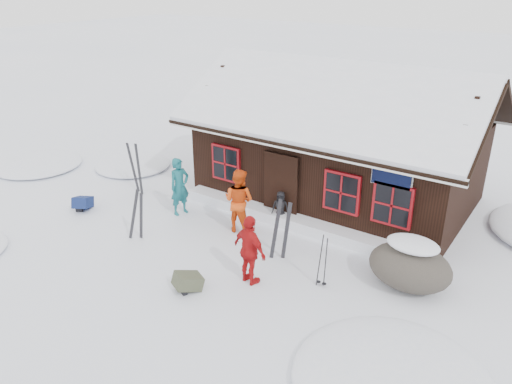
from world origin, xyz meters
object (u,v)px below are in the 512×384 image
(boulder, at_px, (410,266))
(skier_orange_right, at_px, (250,250))
(backpack_blue, at_px, (83,205))
(skier_orange_left, at_px, (239,201))
(ski_pair_left, at_px, (137,216))
(ski_poles, at_px, (323,262))
(skier_teal, at_px, (180,186))
(skier_crouched, at_px, (280,208))
(backpack_olive, at_px, (188,284))

(boulder, bearing_deg, skier_orange_right, -148.20)
(skier_orange_right, relative_size, backpack_blue, 2.83)
(skier_orange_left, height_order, backpack_blue, skier_orange_left)
(ski_pair_left, relative_size, ski_poles, 1.12)
(ski_poles, bearing_deg, skier_orange_left, 160.54)
(boulder, bearing_deg, backpack_blue, -170.44)
(skier_teal, xyz_separation_m, skier_orange_left, (2.11, 0.11, 0.04))
(skier_crouched, relative_size, ski_poles, 0.74)
(boulder, xyz_separation_m, ski_pair_left, (-6.83, -1.96, 0.16))
(ski_pair_left, bearing_deg, boulder, 9.84)
(boulder, height_order, ski_poles, ski_poles)
(backpack_blue, relative_size, backpack_olive, 1.02)
(skier_orange_right, distance_m, ski_poles, 1.69)
(boulder, height_order, backpack_blue, boulder)
(skier_orange_left, xyz_separation_m, ski_pair_left, (-1.95, -1.98, -0.20))
(boulder, distance_m, backpack_olive, 5.12)
(backpack_olive, bearing_deg, ski_pair_left, -175.25)
(ski_pair_left, bearing_deg, skier_orange_right, -5.88)
(skier_teal, height_order, boulder, skier_teal)
(skier_orange_left, distance_m, ski_pair_left, 2.78)
(skier_orange_left, height_order, backpack_olive, skier_orange_left)
(backpack_olive, bearing_deg, ski_poles, 63.86)
(ski_poles, height_order, backpack_olive, ski_poles)
(ski_pair_left, xyz_separation_m, ski_poles, (5.16, 0.84, -0.08))
(skier_orange_left, height_order, ski_poles, skier_orange_left)
(ski_pair_left, distance_m, backpack_olive, 2.97)
(skier_crouched, bearing_deg, boulder, -35.58)
(skier_orange_left, height_order, skier_crouched, skier_orange_left)
(skier_crouched, relative_size, backpack_blue, 1.65)
(skier_orange_left, distance_m, backpack_blue, 5.10)
(boulder, xyz_separation_m, backpack_blue, (-9.66, -1.63, -0.40))
(skier_orange_left, bearing_deg, skier_crouched, -130.97)
(skier_orange_right, height_order, backpack_olive, skier_orange_right)
(skier_teal, distance_m, ski_poles, 5.43)
(ski_pair_left, bearing_deg, backpack_olive, -27.44)
(skier_teal, relative_size, backpack_blue, 2.88)
(skier_teal, distance_m, skier_orange_right, 4.29)
(skier_crouched, relative_size, boulder, 0.53)
(skier_crouched, distance_m, ski_pair_left, 4.02)
(skier_orange_left, bearing_deg, ski_poles, 155.88)
(backpack_blue, distance_m, backpack_olive, 5.71)
(skier_teal, xyz_separation_m, backpack_olive, (2.88, -2.92, -0.72))
(skier_crouched, bearing_deg, backpack_olive, -111.26)
(ski_poles, distance_m, backpack_olive, 3.14)
(skier_orange_left, relative_size, skier_orange_right, 1.07)
(ski_pair_left, bearing_deg, skier_orange_left, 39.33)
(ski_poles, bearing_deg, backpack_olive, -142.16)
(skier_teal, height_order, backpack_olive, skier_teal)
(backpack_blue, height_order, backpack_olive, backpack_blue)
(skier_crouched, distance_m, backpack_blue, 6.12)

